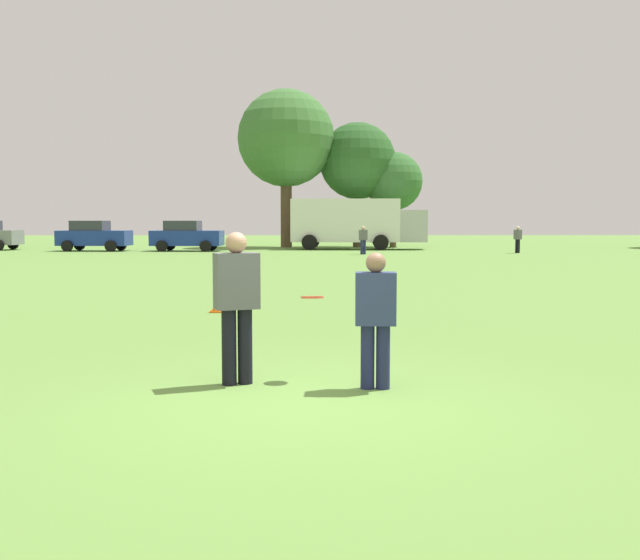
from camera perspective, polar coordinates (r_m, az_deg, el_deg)
name	(u,v)px	position (r m, az deg, el deg)	size (l,w,h in m)	color
ground_plane	(306,399)	(8.07, -1.08, -8.91)	(168.70, 168.70, 0.00)	#608C3D
player_thrower	(237,299)	(8.66, -6.27, -1.42)	(0.55, 0.43, 1.74)	black
player_defender	(376,313)	(8.42, 4.19, -2.48)	(0.46, 0.28, 1.52)	#1E234C
frisbee	(312,297)	(8.87, -0.59, -1.30)	(0.27, 0.27, 0.05)	#E54C33
traffic_cone	(218,301)	(15.59, -7.66, -1.56)	(0.32, 0.32, 0.48)	#D8590C
parked_car_mid_left	(94,236)	(47.70, -16.63, 3.21)	(4.31, 2.43, 1.82)	navy
parked_car_center	(186,236)	(46.29, -10.01, 3.30)	(4.31, 2.43, 1.82)	navy
box_truck	(355,222)	(48.30, 2.67, 4.39)	(8.64, 3.36, 3.18)	white
bystander_sideline_watcher	(363,238)	(41.26, 3.26, 3.14)	(0.47, 0.35, 1.54)	#1E234C
bystander_far_jogger	(518,238)	(44.28, 14.62, 3.08)	(0.42, 0.48, 1.52)	black
tree_east_birch	(286,139)	(52.21, -2.57, 10.54)	(6.56, 6.56, 10.66)	brown
tree_east_oak	(358,161)	(52.81, 2.84, 8.88)	(5.25, 5.25, 8.53)	brown
tree_far_east_pine	(393,182)	(52.88, 5.53, 7.36)	(4.02, 4.02, 6.53)	brown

